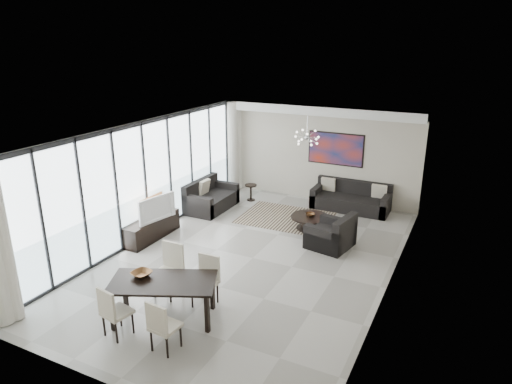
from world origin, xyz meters
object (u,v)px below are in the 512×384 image
Objects in this scene: tv_console at (151,228)px; dining_table at (163,286)px; sofa_main at (351,200)px; television at (154,208)px; coffee_table at (310,222)px.

dining_table is at bearing -47.85° from tv_console.
sofa_main is 1.09× the size of dining_table.
television reaches higher than tv_console.
television is at bearing 130.51° from dining_table.
coffee_table is at bearing -106.79° from sofa_main.
coffee_table is at bearing -41.27° from television.
coffee_table is at bearing 34.57° from tv_console.
dining_table is at bearing -100.47° from coffee_table.
dining_table is at bearing -102.24° from sofa_main.
coffee_table is at bearing 79.53° from dining_table.
dining_table is (2.26, -2.65, -0.17)m from television.
television is 3.49m from dining_table.
sofa_main is 7.05m from dining_table.
television is at bearing -143.78° from coffee_table.
tv_console is at bearing 132.15° from dining_table.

